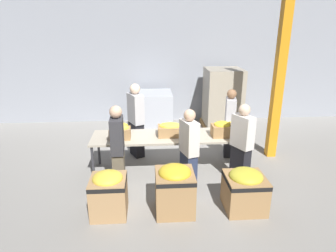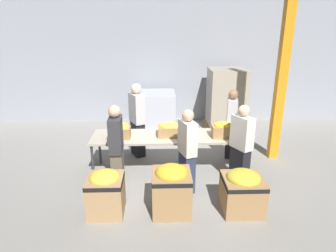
% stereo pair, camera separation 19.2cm
% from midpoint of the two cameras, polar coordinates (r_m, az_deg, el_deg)
% --- Properties ---
extents(ground_plane, '(30.00, 30.00, 0.00)m').
position_cam_midpoint_polar(ground_plane, '(6.24, 1.34, -8.27)').
color(ground_plane, gray).
extents(wall_back, '(16.00, 0.08, 4.00)m').
position_cam_midpoint_polar(wall_back, '(8.98, 0.22, 13.52)').
color(wall_back, '#9399A3').
rests_on(wall_back, ground_plane).
extents(sorting_table, '(3.10, 0.83, 0.75)m').
position_cam_midpoint_polar(sorting_table, '(5.95, 1.40, -2.22)').
color(sorting_table, '#B2A893').
rests_on(sorting_table, ground_plane).
extents(banana_box_0, '(0.40, 0.31, 0.29)m').
position_cam_midpoint_polar(banana_box_0, '(5.83, -8.22, -0.89)').
color(banana_box_0, '#A37A4C').
rests_on(banana_box_0, sorting_table).
extents(banana_box_1, '(0.48, 0.33, 0.27)m').
position_cam_midpoint_polar(banana_box_1, '(5.88, 1.35, -0.63)').
color(banana_box_1, '#A37A4C').
rests_on(banana_box_1, sorting_table).
extents(banana_box_2, '(0.40, 0.30, 0.31)m').
position_cam_midpoint_polar(banana_box_2, '(5.93, 11.22, -0.64)').
color(banana_box_2, '#A37A4C').
rests_on(banana_box_2, sorting_table).
extents(volunteer_0, '(0.39, 0.49, 1.65)m').
position_cam_midpoint_polar(volunteer_0, '(6.63, -5.04, 1.01)').
color(volunteer_0, black).
rests_on(volunteer_0, ground_plane).
extents(volunteer_1, '(0.37, 0.46, 1.53)m').
position_cam_midpoint_polar(volunteer_1, '(5.58, 14.70, -3.75)').
color(volunteer_1, black).
rests_on(volunteer_1, ground_plane).
extents(volunteer_2, '(0.22, 0.43, 1.57)m').
position_cam_midpoint_polar(volunteer_2, '(5.28, -8.74, -4.42)').
color(volunteer_2, '#6B604C').
rests_on(volunteer_2, ground_plane).
extents(volunteer_3, '(0.32, 0.45, 1.51)m').
position_cam_midpoint_polar(volunteer_3, '(5.23, 4.74, -4.91)').
color(volunteer_3, '#2D3856').
rests_on(volunteer_3, ground_plane).
extents(volunteer_4, '(0.28, 0.44, 1.53)m').
position_cam_midpoint_polar(volunteer_4, '(6.72, 12.74, 0.32)').
color(volunteer_4, black).
rests_on(volunteer_4, ground_plane).
extents(donation_bin_0, '(0.55, 0.55, 0.72)m').
position_cam_midpoint_polar(donation_bin_0, '(4.85, -10.65, -12.08)').
color(donation_bin_0, tan).
rests_on(donation_bin_0, ground_plane).
extents(donation_bin_1, '(0.60, 0.60, 0.80)m').
position_cam_midpoint_polar(donation_bin_1, '(4.78, 1.85, -11.70)').
color(donation_bin_1, '#A37A4C').
rests_on(donation_bin_1, ground_plane).
extents(donation_bin_2, '(0.63, 0.63, 0.69)m').
position_cam_midpoint_polar(donation_bin_2, '(5.01, 15.09, -11.66)').
color(donation_bin_2, '#A37A4C').
rests_on(donation_bin_2, ground_plane).
extents(support_pillar, '(0.19, 0.19, 4.00)m').
position_cam_midpoint_polar(support_pillar, '(6.70, 21.80, 10.30)').
color(support_pillar, orange).
rests_on(support_pillar, ground_plane).
extents(pallet_stack_0, '(1.07, 1.07, 1.69)m').
position_cam_midpoint_polar(pallet_stack_0, '(8.56, 11.65, 4.91)').
color(pallet_stack_0, olive).
rests_on(pallet_stack_0, ground_plane).
extents(pallet_stack_1, '(1.14, 1.14, 1.05)m').
position_cam_midpoint_polar(pallet_stack_1, '(8.43, -1.62, 2.85)').
color(pallet_stack_1, olive).
rests_on(pallet_stack_1, ground_plane).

